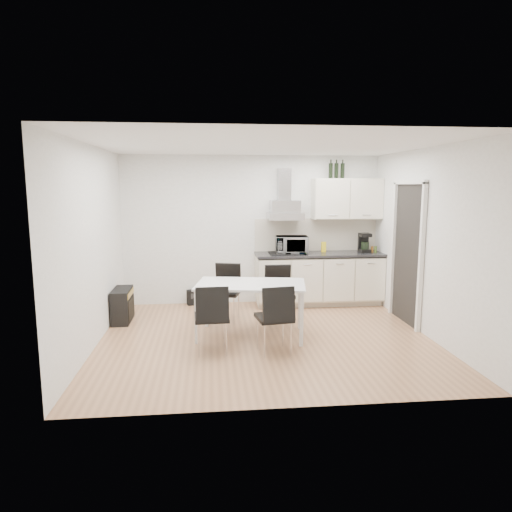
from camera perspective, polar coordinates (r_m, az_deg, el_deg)
The scene contains 15 objects.
ground at distance 6.38m, azimuth 1.20°, elevation -10.22°, with size 4.50×4.50×0.00m, color tan.
wall_back at distance 8.06m, azimuth -0.52°, elevation 3.25°, with size 4.50×0.10×2.60m, color white.
wall_front at distance 4.13m, azimuth 4.66°, elevation -2.15°, with size 4.50×0.10×2.60m, color white.
wall_left at distance 6.22m, azimuth -19.79°, elevation 1.07°, with size 0.10×4.00×2.60m, color white.
wall_right at distance 6.74m, azimuth 20.59°, elevation 1.59°, with size 0.10×4.00×2.60m, color white.
ceiling at distance 6.06m, azimuth 1.28°, elevation 13.72°, with size 4.50×4.50×0.00m, color white.
doorway at distance 7.25m, azimuth 18.28°, elevation 0.18°, with size 0.08×1.04×2.10m, color white.
kitchenette at distance 8.06m, azimuth 8.11°, elevation -0.20°, with size 2.22×0.64×2.52m.
dining_table at distance 6.30m, azimuth -0.65°, elevation -4.10°, with size 1.60×1.08×0.75m.
chair_far_left at distance 7.05m, azimuth -3.84°, elevation -4.66°, with size 0.44×0.50×0.88m, color black, non-canonical shape.
chair_far_right at distance 6.91m, azimuth 2.96°, elevation -4.95°, with size 0.44×0.50×0.88m, color black, non-canonical shape.
chair_near_left at distance 5.78m, azimuth -5.56°, elevation -7.74°, with size 0.44×0.50×0.88m, color black, non-canonical shape.
chair_near_right at distance 5.75m, azimuth 2.27°, elevation -7.80°, with size 0.44×0.50×0.88m, color black, non-canonical shape.
guitar_amp at distance 7.36m, azimuth -16.37°, elevation -5.91°, with size 0.27×0.62×0.51m.
floor_speaker at distance 8.13m, azimuth -8.02°, elevation -5.15°, with size 0.16×0.14×0.26m, color black.
Camera 1 is at (-0.75, -5.99, 2.09)m, focal length 32.00 mm.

